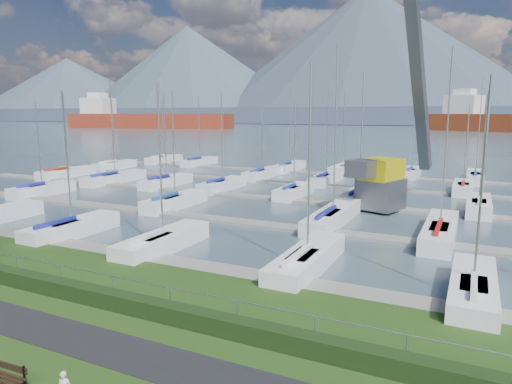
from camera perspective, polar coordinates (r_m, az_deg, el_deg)
The scene contains 11 objects.
path at distance 18.41m, azimuth -21.64°, elevation -16.61°, with size 160.00×2.00×0.04m, color black.
water at distance 274.34m, azimuth 23.29°, elevation 7.33°, with size 800.00×540.00×0.20m, color #435662.
hedge at distance 19.93m, azimuth -16.09°, elevation -13.13°, with size 80.00×0.70×0.70m, color black.
fence at distance 19.90m, azimuth -15.43°, elevation -10.51°, with size 0.04×0.04×80.00m, color gray.
foothill at distance 344.16m, azimuth 23.92°, elevation 8.71°, with size 900.00×80.00×12.00m, color #475168.
mountains at distance 420.36m, azimuth 25.73°, elevation 14.21°, with size 1190.00×360.00×115.00m.
docks at distance 42.63m, azimuth 8.19°, elevation -1.35°, with size 90.00×41.60×0.25m.
bench_right at distance 16.20m, azimuth -29.27°, elevation -19.43°, with size 1.82×0.51×0.85m.
crane at distance 40.98m, azimuth 16.51°, elevation 5.72°, with size 5.70×13.48×22.35m.
cargo_ship_west at distance 259.19m, azimuth -13.96°, elevation 8.63°, with size 91.59×35.30×21.50m.
sailboat_fleet at distance 44.27m, azimuth 8.39°, elevation 6.29°, with size 74.84×49.86×13.55m.
Camera 1 is at (12.48, -13.92, 8.01)m, focal length 32.00 mm.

